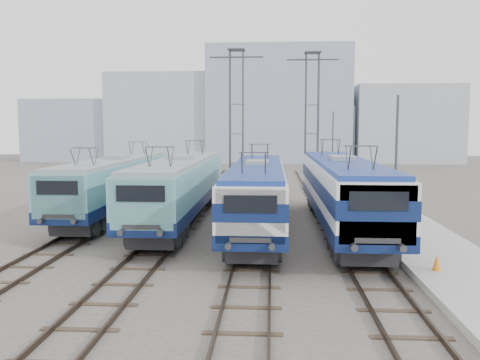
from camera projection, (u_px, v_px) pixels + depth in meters
name	position (u px, v px, depth m)	size (l,w,h in m)	color
ground	(201.00, 257.00, 21.81)	(160.00, 160.00, 0.00)	#514C47
platform	(397.00, 222.00, 29.10)	(4.00, 70.00, 0.30)	#9E9E99
locomotive_far_left	(116.00, 181.00, 31.74)	(2.80, 17.67, 3.32)	#0C1A49
locomotive_center_left	(181.00, 184.00, 29.32)	(2.89, 18.28, 3.44)	#0C1A49
locomotive_center_right	(257.00, 190.00, 26.88)	(2.80, 17.70, 3.33)	#0C1A49
locomotive_far_right	(342.00, 187.00, 26.96)	(2.98, 18.87, 3.55)	#0C1A49
catenary_tower_west	(236.00, 114.00, 42.95)	(4.50, 1.20, 12.00)	#3F4247
catenary_tower_east	(312.00, 115.00, 44.53)	(4.50, 1.20, 12.00)	#3F4247
mast_front	(396.00, 173.00, 22.89)	(0.12, 0.12, 7.00)	#3F4247
mast_mid	(353.00, 157.00, 34.80)	(0.12, 0.12, 7.00)	#3F4247
mast_rear	(333.00, 150.00, 46.71)	(0.12, 0.12, 7.00)	#3F4247
safety_cone	(437.00, 262.00, 18.73)	(0.32, 0.32, 0.61)	orange
building_west	(169.00, 118.00, 83.49)	(18.00, 12.00, 14.00)	#A5AEB9
building_center	(278.00, 106.00, 82.16)	(22.00, 14.00, 18.00)	#939EB4
building_east	(403.00, 124.00, 81.23)	(16.00, 12.00, 12.00)	#A5AEB9
building_far_west	(74.00, 130.00, 84.69)	(14.00, 10.00, 10.00)	#939EB4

